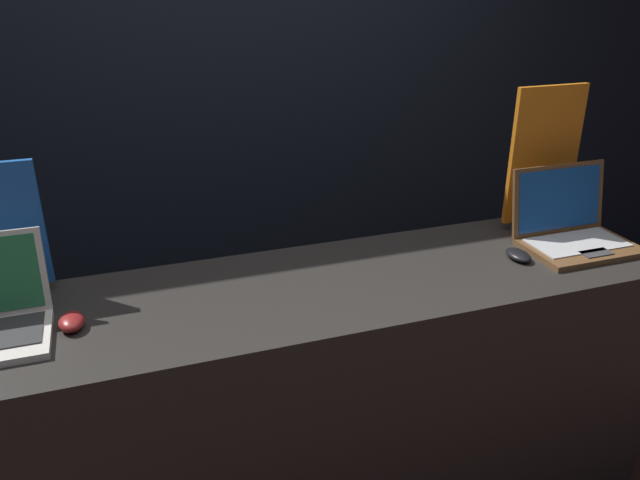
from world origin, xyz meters
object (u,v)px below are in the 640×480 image
Objects in this scene: mouse_front at (72,322)px; laptop_back at (572,228)px; mouse_back at (518,255)px; promo_stand_back at (543,160)px.

mouse_front is 0.26× the size of laptop_back.
laptop_back is 3.46× the size of mouse_back.
promo_stand_back reaches higher than mouse_front.
promo_stand_back is (1.65, 0.22, 0.23)m from mouse_front.
promo_stand_back is at bearing 90.00° from laptop_back.
promo_stand_back is (0.25, 0.24, 0.24)m from mouse_back.
mouse_back is 0.42m from promo_stand_back.
promo_stand_back reaches higher than mouse_back.
laptop_back reaches higher than mouse_front.
mouse_front is at bearing 178.97° from mouse_back.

